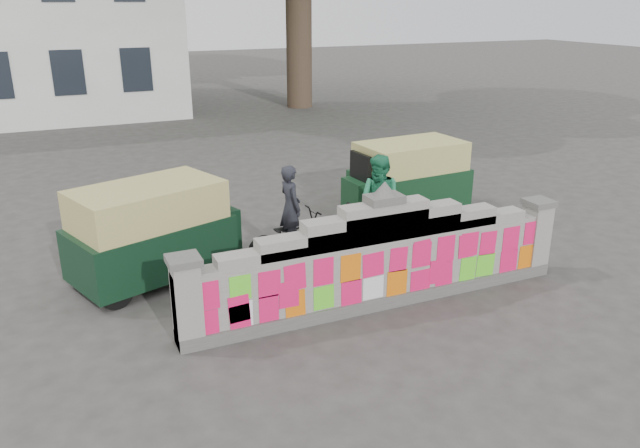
% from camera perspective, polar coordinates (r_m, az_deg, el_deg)
% --- Properties ---
extents(ground, '(100.00, 100.00, 0.00)m').
position_cam_1_polar(ground, '(9.95, 5.54, -7.29)').
color(ground, '#383533').
rests_on(ground, ground).
extents(parapet_wall, '(6.48, 0.44, 2.01)m').
position_cam_1_polar(parapet_wall, '(9.62, 5.71, -3.34)').
color(parapet_wall, '#4C4C49').
rests_on(parapet_wall, ground).
extents(cyclist_bike, '(1.77, 0.76, 0.91)m').
position_cam_1_polar(cyclist_bike, '(11.36, -2.67, -1.13)').
color(cyclist_bike, black).
rests_on(cyclist_bike, ground).
extents(cyclist_rider, '(0.42, 0.59, 1.54)m').
position_cam_1_polar(cyclist_rider, '(11.25, -2.70, 0.36)').
color(cyclist_rider, '#22222A').
rests_on(cyclist_rider, ground).
extents(pedestrian, '(1.08, 1.12, 1.81)m').
position_cam_1_polar(pedestrian, '(11.81, 5.59, 1.97)').
color(pedestrian, '#227E53').
rests_on(pedestrian, ground).
extents(rickshaw_left, '(3.08, 2.16, 1.66)m').
position_cam_1_polar(rickshaw_left, '(10.84, -14.92, -0.57)').
color(rickshaw_left, black).
rests_on(rickshaw_left, ground).
extents(rickshaw_right, '(2.93, 1.52, 1.60)m').
position_cam_1_polar(rickshaw_right, '(13.88, 7.96, 4.29)').
color(rickshaw_right, '#11341B').
rests_on(rickshaw_right, ground).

